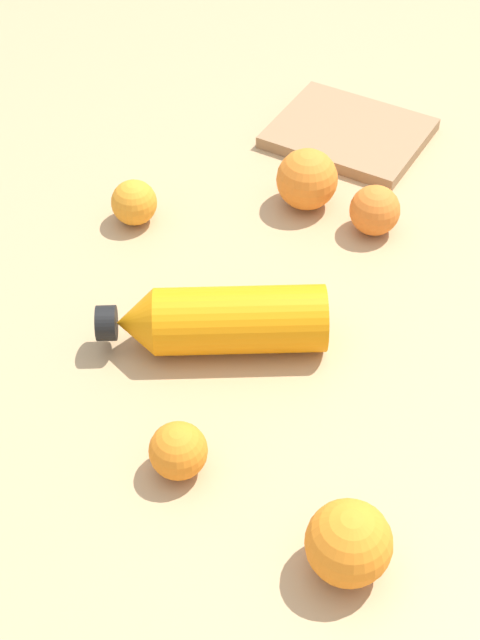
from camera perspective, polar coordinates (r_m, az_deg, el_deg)
name	(u,v)px	position (r m, az deg, el deg)	size (l,w,h in m)	color
ground_plane	(240,317)	(1.15, -0.02, 0.19)	(2.40, 2.40, 0.00)	tan
water_bottle	(218,321)	(1.09, -1.29, -0.03)	(0.22, 0.23, 0.08)	orange
orange_0	(178,451)	(0.98, -3.67, -7.71)	(0.06, 0.06, 0.06)	orange
orange_1	(349,543)	(0.91, 6.43, -12.95)	(0.08, 0.08, 0.08)	orange
orange_2	(134,203)	(1.28, -6.27, 6.91)	(0.06, 0.06, 0.06)	orange
orange_3	(375,210)	(1.26, 7.96, 6.43)	(0.07, 0.07, 0.07)	orange
orange_4	(307,179)	(1.29, 3.98, 8.29)	(0.08, 0.08, 0.08)	orange
cutting_board	(349,133)	(1.44, 6.44, 10.89)	(0.21, 0.18, 0.02)	#99724C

